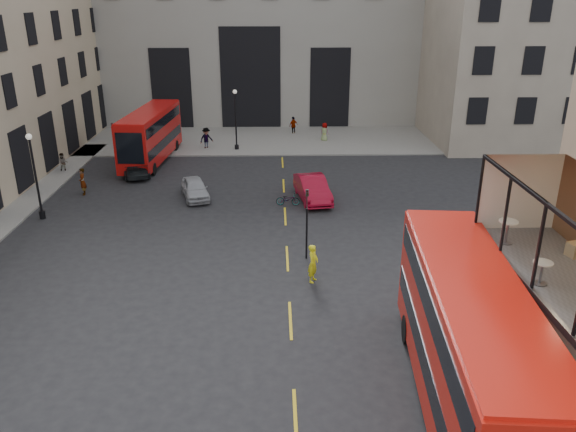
{
  "coord_description": "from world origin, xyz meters",
  "views": [
    {
      "loc": [
        -2.58,
        -14.52,
        12.91
      ],
      "look_at": [
        -2.0,
        10.48,
        3.0
      ],
      "focal_mm": 35.0,
      "sensor_mm": 36.0,
      "label": 1
    }
  ],
  "objects_px": {
    "bus_near": "(469,340)",
    "cyclist": "(313,263)",
    "cafe_table_mid": "(542,269)",
    "pedestrian_b": "(206,139)",
    "street_lamp_b": "(236,124)",
    "pedestrian_a": "(63,163)",
    "street_lamp_a": "(37,182)",
    "bus_far": "(151,133)",
    "car_b": "(313,189)",
    "traffic_light_near": "(307,215)",
    "traffic_light_far": "(114,141)",
    "car_c": "(137,166)",
    "pedestrian_c": "(293,126)",
    "cafe_chair_d": "(576,249)",
    "car_a": "(195,189)",
    "pedestrian_e": "(82,182)",
    "pedestrian_d": "(324,132)",
    "cafe_table_far": "(508,228)",
    "bicycle": "(288,199)"
  },
  "relations": [
    {
      "from": "bus_near",
      "to": "cyclist",
      "type": "xyz_separation_m",
      "value": [
        -4.32,
        9.11,
        -1.77
      ]
    },
    {
      "from": "cafe_table_mid",
      "to": "pedestrian_b",
      "type": "bearing_deg",
      "value": 112.82
    },
    {
      "from": "street_lamp_b",
      "to": "pedestrian_a",
      "type": "xyz_separation_m",
      "value": [
        -13.0,
        -6.35,
        -1.62
      ]
    },
    {
      "from": "street_lamp_a",
      "to": "bus_far",
      "type": "relative_size",
      "value": 0.5
    },
    {
      "from": "car_b",
      "to": "traffic_light_near",
      "type": "bearing_deg",
      "value": -105.08
    },
    {
      "from": "traffic_light_far",
      "to": "bus_near",
      "type": "distance_m",
      "value": 33.25
    },
    {
      "from": "car_c",
      "to": "pedestrian_b",
      "type": "height_order",
      "value": "pedestrian_b"
    },
    {
      "from": "traffic_light_near",
      "to": "cyclist",
      "type": "xyz_separation_m",
      "value": [
        0.18,
        -2.52,
        -1.47
      ]
    },
    {
      "from": "cyclist",
      "to": "pedestrian_c",
      "type": "height_order",
      "value": "cyclist"
    },
    {
      "from": "traffic_light_near",
      "to": "street_lamp_b",
      "type": "distance_m",
      "value": 22.56
    },
    {
      "from": "pedestrian_a",
      "to": "cafe_chair_d",
      "type": "height_order",
      "value": "cafe_chair_d"
    },
    {
      "from": "traffic_light_near",
      "to": "car_a",
      "type": "height_order",
      "value": "traffic_light_near"
    },
    {
      "from": "car_a",
      "to": "street_lamp_b",
      "type": "bearing_deg",
      "value": 64.6
    },
    {
      "from": "car_c",
      "to": "pedestrian_e",
      "type": "relative_size",
      "value": 2.53
    },
    {
      "from": "car_b",
      "to": "pedestrian_d",
      "type": "xyz_separation_m",
      "value": [
        2.15,
        16.13,
        0.07
      ]
    },
    {
      "from": "cafe_table_far",
      "to": "cafe_chair_d",
      "type": "bearing_deg",
      "value": -31.47
    },
    {
      "from": "bus_near",
      "to": "pedestrian_d",
      "type": "bearing_deg",
      "value": 92.28
    },
    {
      "from": "street_lamp_b",
      "to": "car_a",
      "type": "xyz_separation_m",
      "value": [
        -2.04,
        -12.44,
        -1.73
      ]
    },
    {
      "from": "traffic_light_far",
      "to": "cafe_table_far",
      "type": "bearing_deg",
      "value": -49.67
    },
    {
      "from": "cyclist",
      "to": "pedestrian_d",
      "type": "bearing_deg",
      "value": 17.49
    },
    {
      "from": "traffic_light_near",
      "to": "pedestrian_a",
      "type": "height_order",
      "value": "traffic_light_near"
    },
    {
      "from": "bicycle",
      "to": "pedestrian_b",
      "type": "height_order",
      "value": "pedestrian_b"
    },
    {
      "from": "street_lamp_a",
      "to": "cafe_chair_d",
      "type": "distance_m",
      "value": 29.16
    },
    {
      "from": "cyclist",
      "to": "pedestrian_a",
      "type": "xyz_separation_m",
      "value": [
        -18.18,
        18.17,
        -0.18
      ]
    },
    {
      "from": "cafe_chair_d",
      "to": "bus_near",
      "type": "bearing_deg",
      "value": -152.45
    },
    {
      "from": "car_c",
      "to": "pedestrian_c",
      "type": "height_order",
      "value": "pedestrian_c"
    },
    {
      "from": "pedestrian_c",
      "to": "cafe_table_mid",
      "type": "relative_size",
      "value": 2.36
    },
    {
      "from": "street_lamp_a",
      "to": "car_a",
      "type": "bearing_deg",
      "value": 21.66
    },
    {
      "from": "street_lamp_b",
      "to": "cafe_chair_d",
      "type": "relative_size",
      "value": 5.82
    },
    {
      "from": "pedestrian_c",
      "to": "cafe_table_mid",
      "type": "distance_m",
      "value": 40.13
    },
    {
      "from": "traffic_light_near",
      "to": "car_c",
      "type": "xyz_separation_m",
      "value": [
        -12.15,
        14.96,
        -1.74
      ]
    },
    {
      "from": "cyclist",
      "to": "street_lamp_b",
      "type": "bearing_deg",
      "value": 35.33
    },
    {
      "from": "street_lamp_a",
      "to": "bus_far",
      "type": "height_order",
      "value": "street_lamp_a"
    },
    {
      "from": "pedestrian_d",
      "to": "cafe_table_far",
      "type": "xyz_separation_m",
      "value": [
        3.62,
        -33.43,
        4.28
      ]
    },
    {
      "from": "bus_near",
      "to": "cyclist",
      "type": "bearing_deg",
      "value": 115.38
    },
    {
      "from": "cafe_chair_d",
      "to": "pedestrian_b",
      "type": "bearing_deg",
      "value": 117.02
    },
    {
      "from": "pedestrian_c",
      "to": "cyclist",
      "type": "bearing_deg",
      "value": 53.46
    },
    {
      "from": "bus_far",
      "to": "bicycle",
      "type": "distance_m",
      "value": 15.35
    },
    {
      "from": "bus_near",
      "to": "car_b",
      "type": "distance_m",
      "value": 20.99
    },
    {
      "from": "bus_far",
      "to": "pedestrian_b",
      "type": "bearing_deg",
      "value": 43.32
    },
    {
      "from": "cafe_table_mid",
      "to": "cyclist",
      "type": "bearing_deg",
      "value": 125.55
    },
    {
      "from": "traffic_light_far",
      "to": "bicycle",
      "type": "bearing_deg",
      "value": -31.18
    },
    {
      "from": "street_lamp_a",
      "to": "street_lamp_b",
      "type": "xyz_separation_m",
      "value": [
        11.0,
        16.0,
        0.0
      ]
    },
    {
      "from": "pedestrian_e",
      "to": "cafe_table_mid",
      "type": "bearing_deg",
      "value": 27.36
    },
    {
      "from": "bicycle",
      "to": "pedestrian_c",
      "type": "distance_m",
      "value": 20.03
    },
    {
      "from": "traffic_light_far",
      "to": "pedestrian_d",
      "type": "distance_m",
      "value": 19.38
    },
    {
      "from": "street_lamp_b",
      "to": "pedestrian_a",
      "type": "height_order",
      "value": "street_lamp_b"
    },
    {
      "from": "bus_near",
      "to": "pedestrian_a",
      "type": "height_order",
      "value": "bus_near"
    },
    {
      "from": "car_a",
      "to": "cafe_table_mid",
      "type": "distance_m",
      "value": 25.36
    },
    {
      "from": "bus_near",
      "to": "street_lamp_a",
      "type": "bearing_deg",
      "value": 139.31
    }
  ]
}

